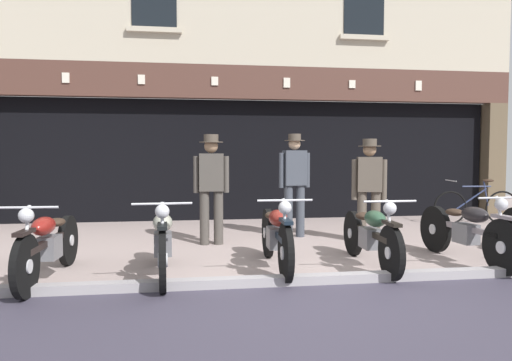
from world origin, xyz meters
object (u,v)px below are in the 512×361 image
Objects in this scene: motorcycle_center_right at (371,234)px; advert_board_near at (347,140)px; motorcycle_center_left at (163,240)px; salesman_left at (211,183)px; motorcycle_right at (467,230)px; motorcycle_left at (49,243)px; salesman_right at (369,185)px; motorcycle_center at (276,234)px; leaning_bicycle at (477,206)px; shopkeeper_center at (294,180)px.

advert_board_near is at bearing -104.11° from motorcycle_center_right.
motorcycle_center_left is 1.14× the size of salesman_left.
motorcycle_right is at bearing 179.44° from motorcycle_center_left.
motorcycle_left is 2.18× the size of advert_board_near.
motorcycle_center_left is 1.18× the size of salesman_right.
motorcycle_left is 1.02× the size of motorcycle_center.
motorcycle_center_left is at bearing -179.12° from motorcycle_left.
motorcycle_left is 1.16× the size of leaning_bicycle.
motorcycle_center is 1.20× the size of salesman_right.
advert_board_near is (1.30, 4.66, 1.34)m from motorcycle_center_right.
salesman_left is at bearing -66.06° from motorcycle_center.
salesman_right reaches higher than leaning_bicycle.
motorcycle_center_left reaches higher than motorcycle_center_right.
shopkeeper_center is at bearing -17.52° from salesman_right.
motorcycle_right is (2.54, -0.04, 0.00)m from motorcycle_center.
motorcycle_center_right is 2.68m from salesman_left.
salesman_right is 3.25m from advert_board_near.
motorcycle_right is 3.74m from salesman_left.
motorcycle_left is at bearing -137.36° from advert_board_near.
motorcycle_center_right is 1.11× the size of leaning_bicycle.
shopkeeper_center is 1.06× the size of salesman_right.
motorcycle_left is 1.27m from motorcycle_center_left.
salesman_right is (-0.73, 1.56, 0.50)m from motorcycle_right.
leaning_bicycle is (7.46, 3.33, -0.05)m from motorcycle_left.
motorcycle_center_left reaches higher than leaning_bicycle.
shopkeeper_center reaches higher than motorcycle_center_right.
motorcycle_center_left is 7.04m from leaning_bicycle.
salesman_left is (0.66, 1.89, 0.54)m from motorcycle_center_left.
shopkeeper_center reaches higher than salesman_right.
motorcycle_center_right is 1.11× the size of shopkeeper_center.
motorcycle_center is (1.37, 0.18, 0.00)m from motorcycle_center_left.
leaning_bicycle is (3.60, 3.25, -0.05)m from motorcycle_center_right.
leaning_bicycle reaches higher than motorcycle_left.
advert_board_near is at bearing -134.22° from shopkeeper_center.
advert_board_near is 3.04m from leaning_bicycle.
advert_board_near is at bearing 64.77° from leaning_bicycle.
shopkeeper_center is 3.09m from advert_board_near.
salesman_right is (1.08, -0.66, -0.06)m from shopkeeper_center.
leaning_bicycle is at bearing -137.38° from salesman_right.
motorcycle_center_right is 0.96× the size of motorcycle_right.
motorcycle_left is 1.05× the size of motorcycle_center_right.
motorcycle_center_right is at bearing -2.52° from motorcycle_right.
salesman_right reaches higher than motorcycle_right.
advert_board_near is (0.69, 3.07, 0.82)m from salesman_right.
shopkeeper_center reaches higher than motorcycle_center_left.
salesman_right reaches higher than motorcycle_center.
motorcycle_center_right is 2.37m from shopkeeper_center.
motorcycle_center_right is 1.17× the size of salesman_right.
motorcycle_center_right is 2.08× the size of advert_board_near.
motorcycle_right is at bearing 121.26° from shopkeeper_center.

